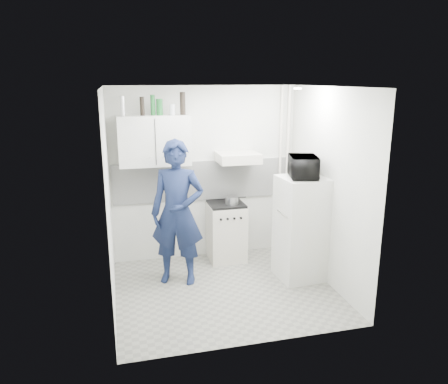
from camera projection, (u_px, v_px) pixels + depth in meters
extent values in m
plane|color=gray|center=(225.00, 290.00, 5.74)|extent=(2.80, 2.80, 0.00)
plane|color=white|center=(225.00, 87.00, 5.08)|extent=(2.80, 2.80, 0.00)
plane|color=silver|center=(205.00, 174.00, 6.58)|extent=(2.80, 0.00, 2.80)
plane|color=silver|center=(109.00, 202.00, 5.08)|extent=(0.00, 2.60, 2.60)
plane|color=silver|center=(328.00, 188.00, 5.74)|extent=(0.00, 2.60, 2.60)
imported|color=#131D3C|center=(177.00, 213.00, 5.76)|extent=(0.83, 0.68, 1.94)
cube|color=beige|center=(226.00, 232.00, 6.63)|extent=(0.54, 0.54, 0.86)
cube|color=beige|center=(301.00, 228.00, 5.95)|extent=(0.63, 0.63, 1.43)
cube|color=black|center=(226.00, 204.00, 6.52)|extent=(0.52, 0.52, 0.03)
cylinder|color=silver|center=(232.00, 200.00, 6.47)|extent=(0.19, 0.19, 0.11)
imported|color=black|center=(304.00, 167.00, 5.73)|extent=(0.58, 0.46, 0.28)
cylinder|color=silver|center=(122.00, 106.00, 5.89)|extent=(0.06, 0.06, 0.27)
cylinder|color=black|center=(142.00, 106.00, 5.95)|extent=(0.06, 0.06, 0.25)
cylinder|color=#144C1E|center=(153.00, 105.00, 5.98)|extent=(0.06, 0.06, 0.28)
cylinder|color=#144C1E|center=(160.00, 107.00, 6.01)|extent=(0.09, 0.09, 0.22)
cylinder|color=#B2B7BC|center=(172.00, 110.00, 6.06)|extent=(0.08, 0.08, 0.15)
cylinder|color=black|center=(183.00, 103.00, 6.07)|extent=(0.08, 0.08, 0.31)
cube|color=beige|center=(154.00, 141.00, 6.10)|extent=(1.00, 0.35, 0.70)
cube|color=beige|center=(238.00, 158.00, 6.39)|extent=(0.60, 0.50, 0.14)
cube|color=white|center=(205.00, 180.00, 6.60)|extent=(2.74, 0.03, 0.60)
cylinder|color=beige|center=(287.00, 170.00, 6.82)|extent=(0.05, 0.05, 2.60)
cylinder|color=beige|center=(280.00, 171.00, 6.79)|extent=(0.04, 0.04, 2.60)
cylinder|color=white|center=(298.00, 89.00, 5.52)|extent=(0.10, 0.10, 0.02)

